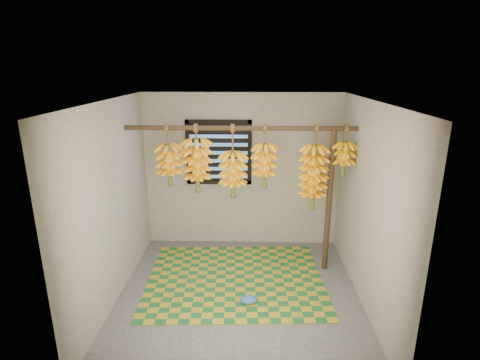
{
  "coord_description": "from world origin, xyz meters",
  "views": [
    {
      "loc": [
        0.13,
        -4.08,
        2.76
      ],
      "look_at": [
        0.0,
        0.55,
        1.35
      ],
      "focal_mm": 28.0,
      "sensor_mm": 36.0,
      "label": 1
    }
  ],
  "objects_px": {
    "banana_bunch_b": "(197,165)",
    "banana_bunch_f": "(344,158)",
    "plastic_bag": "(249,300)",
    "banana_bunch_c": "(233,175)",
    "banana_bunch_e": "(313,178)",
    "banana_bunch_a": "(169,165)",
    "support_post": "(329,202)",
    "banana_bunch_d": "(264,165)",
    "woven_mat": "(235,279)"
  },
  "relations": [
    {
      "from": "support_post",
      "to": "banana_bunch_f",
      "type": "xyz_separation_m",
      "value": [
        0.15,
        -0.0,
        0.61
      ]
    },
    {
      "from": "banana_bunch_b",
      "to": "banana_bunch_c",
      "type": "bearing_deg",
      "value": 0.0
    },
    {
      "from": "support_post",
      "to": "banana_bunch_b",
      "type": "height_order",
      "value": "banana_bunch_b"
    },
    {
      "from": "plastic_bag",
      "to": "banana_bunch_a",
      "type": "relative_size",
      "value": 0.26
    },
    {
      "from": "support_post",
      "to": "plastic_bag",
      "type": "bearing_deg",
      "value": -140.94
    },
    {
      "from": "banana_bunch_b",
      "to": "banana_bunch_f",
      "type": "height_order",
      "value": "same"
    },
    {
      "from": "banana_bunch_d",
      "to": "woven_mat",
      "type": "bearing_deg",
      "value": -138.57
    },
    {
      "from": "banana_bunch_c",
      "to": "banana_bunch_d",
      "type": "bearing_deg",
      "value": 0.0
    },
    {
      "from": "banana_bunch_a",
      "to": "banana_bunch_e",
      "type": "relative_size",
      "value": 0.72
    },
    {
      "from": "banana_bunch_a",
      "to": "banana_bunch_b",
      "type": "relative_size",
      "value": 0.91
    },
    {
      "from": "banana_bunch_e",
      "to": "banana_bunch_f",
      "type": "distance_m",
      "value": 0.46
    },
    {
      "from": "plastic_bag",
      "to": "banana_bunch_b",
      "type": "distance_m",
      "value": 1.83
    },
    {
      "from": "banana_bunch_a",
      "to": "plastic_bag",
      "type": "bearing_deg",
      "value": -38.89
    },
    {
      "from": "banana_bunch_c",
      "to": "support_post",
      "type": "bearing_deg",
      "value": -0.0
    },
    {
      "from": "plastic_bag",
      "to": "banana_bunch_d",
      "type": "bearing_deg",
      "value": 77.76
    },
    {
      "from": "banana_bunch_c",
      "to": "banana_bunch_d",
      "type": "xyz_separation_m",
      "value": [
        0.42,
        0.0,
        0.13
      ]
    },
    {
      "from": "support_post",
      "to": "banana_bunch_f",
      "type": "height_order",
      "value": "banana_bunch_f"
    },
    {
      "from": "banana_bunch_a",
      "to": "banana_bunch_c",
      "type": "relative_size",
      "value": 0.84
    },
    {
      "from": "support_post",
      "to": "banana_bunch_e",
      "type": "relative_size",
      "value": 1.75
    },
    {
      "from": "banana_bunch_f",
      "to": "banana_bunch_e",
      "type": "bearing_deg",
      "value": 180.0
    },
    {
      "from": "plastic_bag",
      "to": "banana_bunch_a",
      "type": "bearing_deg",
      "value": 141.11
    },
    {
      "from": "support_post",
      "to": "banana_bunch_b",
      "type": "relative_size",
      "value": 2.2
    },
    {
      "from": "support_post",
      "to": "plastic_bag",
      "type": "distance_m",
      "value": 1.67
    },
    {
      "from": "support_post",
      "to": "banana_bunch_b",
      "type": "xyz_separation_m",
      "value": [
        -1.77,
        0.0,
        0.5
      ]
    },
    {
      "from": "banana_bunch_e",
      "to": "banana_bunch_f",
      "type": "bearing_deg",
      "value": -0.0
    },
    {
      "from": "banana_bunch_b",
      "to": "support_post",
      "type": "bearing_deg",
      "value": 0.0
    },
    {
      "from": "banana_bunch_b",
      "to": "banana_bunch_f",
      "type": "distance_m",
      "value": 1.93
    },
    {
      "from": "plastic_bag",
      "to": "banana_bunch_c",
      "type": "distance_m",
      "value": 1.6
    },
    {
      "from": "banana_bunch_e",
      "to": "banana_bunch_f",
      "type": "relative_size",
      "value": 1.72
    },
    {
      "from": "support_post",
      "to": "woven_mat",
      "type": "xyz_separation_m",
      "value": [
        -1.26,
        -0.33,
        -0.99
      ]
    },
    {
      "from": "support_post",
      "to": "banana_bunch_e",
      "type": "xyz_separation_m",
      "value": [
        -0.23,
        0.0,
        0.35
      ]
    },
    {
      "from": "support_post",
      "to": "woven_mat",
      "type": "bearing_deg",
      "value": -165.16
    },
    {
      "from": "banana_bunch_d",
      "to": "banana_bunch_f",
      "type": "xyz_separation_m",
      "value": [
        1.03,
        -0.0,
        0.1
      ]
    },
    {
      "from": "woven_mat",
      "to": "plastic_bag",
      "type": "distance_m",
      "value": 0.57
    },
    {
      "from": "woven_mat",
      "to": "banana_bunch_c",
      "type": "bearing_deg",
      "value": 96.77
    },
    {
      "from": "support_post",
      "to": "woven_mat",
      "type": "height_order",
      "value": "support_post"
    },
    {
      "from": "woven_mat",
      "to": "plastic_bag",
      "type": "relative_size",
      "value": 10.85
    },
    {
      "from": "support_post",
      "to": "banana_bunch_d",
      "type": "distance_m",
      "value": 1.02
    },
    {
      "from": "banana_bunch_c",
      "to": "banana_bunch_e",
      "type": "xyz_separation_m",
      "value": [
        1.07,
        -0.0,
        -0.03
      ]
    },
    {
      "from": "banana_bunch_b",
      "to": "banana_bunch_f",
      "type": "relative_size",
      "value": 1.36
    },
    {
      "from": "plastic_bag",
      "to": "banana_bunch_a",
      "type": "distance_m",
      "value": 2.01
    },
    {
      "from": "support_post",
      "to": "banana_bunch_e",
      "type": "bearing_deg",
      "value": 180.0
    },
    {
      "from": "woven_mat",
      "to": "banana_bunch_a",
      "type": "relative_size",
      "value": 2.82
    },
    {
      "from": "banana_bunch_a",
      "to": "banana_bunch_e",
      "type": "height_order",
      "value": "same"
    },
    {
      "from": "banana_bunch_a",
      "to": "banana_bunch_c",
      "type": "height_order",
      "value": "same"
    },
    {
      "from": "banana_bunch_e",
      "to": "banana_bunch_c",
      "type": "bearing_deg",
      "value": 180.0
    },
    {
      "from": "banana_bunch_a",
      "to": "support_post",
      "type": "bearing_deg",
      "value": 0.0
    },
    {
      "from": "banana_bunch_d",
      "to": "banana_bunch_e",
      "type": "bearing_deg",
      "value": -0.0
    },
    {
      "from": "banana_bunch_d",
      "to": "banana_bunch_e",
      "type": "height_order",
      "value": "same"
    },
    {
      "from": "banana_bunch_a",
      "to": "banana_bunch_f",
      "type": "height_order",
      "value": "same"
    }
  ]
}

